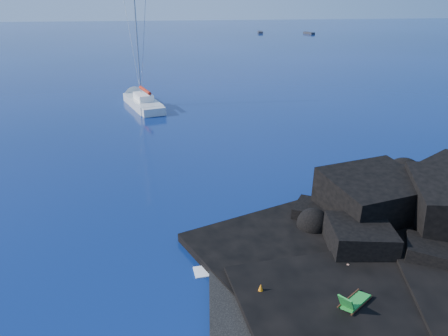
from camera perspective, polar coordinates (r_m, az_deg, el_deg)
The scene contains 10 objects.
ground at distance 19.13m, azimuth -2.46°, elevation -18.17°, with size 400.00×400.00×0.00m, color #04163F.
beach at distance 20.32m, azimuth 10.63°, elevation -15.83°, with size 8.50×6.00×0.70m, color black.
surf_foam at distance 23.97m, azimuth 8.42°, elevation -9.23°, with size 10.00×8.00×0.06m, color white, non-canonical shape.
sailboat at distance 51.85m, azimuth -10.54°, elevation 7.88°, with size 2.63×12.56×13.16m, color silver, non-canonical shape.
deck_chair at distance 19.08m, azimuth 16.83°, elevation -15.83°, with size 1.69×0.74×1.16m, color #1A7728, non-canonical shape.
towel at distance 21.46m, azimuth 14.54°, elevation -12.68°, with size 1.85×0.88×0.05m, color white.
sunbather at distance 21.38m, azimuth 14.58°, elevation -12.34°, with size 1.76×0.48×0.26m, color tan, non-canonical shape.
marker_cone at distance 19.20m, azimuth 4.81°, elevation -15.59°, with size 0.39×0.39×0.60m, color orange.
distant_boat_a at distance 147.65m, azimuth 4.74°, elevation 17.15°, with size 1.42×4.55×0.61m, color #2A2A30.
distant_boat_b at distance 146.66m, azimuth 11.03°, elevation 16.81°, with size 1.37×4.42×0.59m, color #25252A.
Camera 1 is at (-1.29, -14.57, 12.34)m, focal length 35.00 mm.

